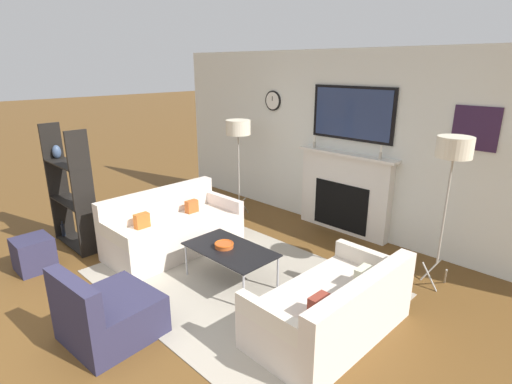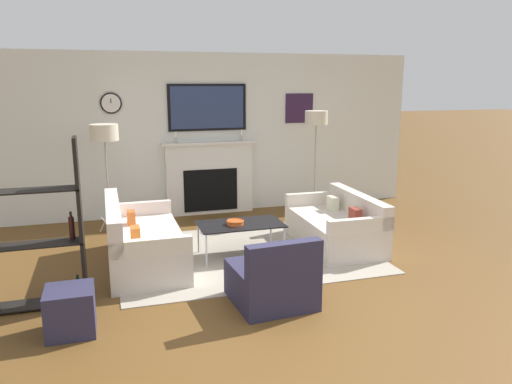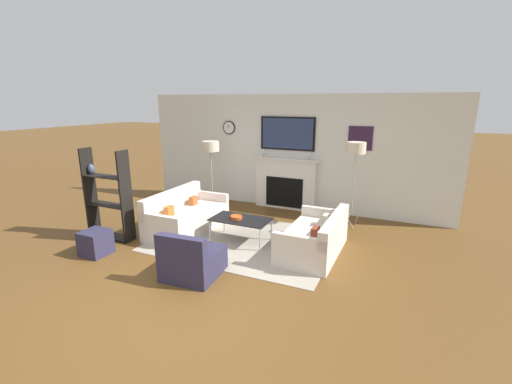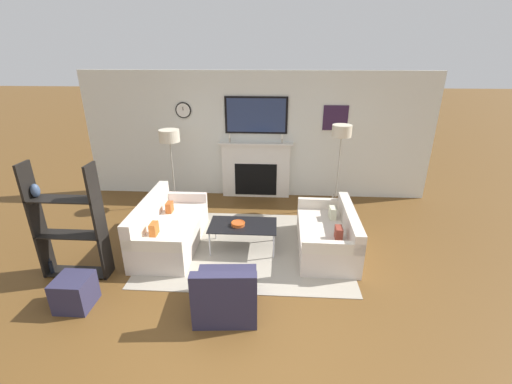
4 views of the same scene
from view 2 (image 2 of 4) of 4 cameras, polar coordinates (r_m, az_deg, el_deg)
name	(u,v)px [view 2 (image 2 of 4)]	position (r m, az deg, el deg)	size (l,w,h in m)	color
ground_plane	(303,323)	(4.88, 5.40, -14.70)	(60.00, 60.00, 0.00)	brown
fireplace_wall	(208,141)	(8.56, -5.52, 5.81)	(7.46, 0.28, 2.70)	silver
area_rug	(245,254)	(6.64, -1.27, -7.05)	(3.26, 2.46, 0.01)	#A29888
couch_left	(141,243)	(6.34, -13.03, -5.73)	(0.88, 1.83, 0.81)	beige
couch_right	(337,227)	(7.01, 9.22, -3.94)	(0.90, 1.63, 0.71)	beige
armchair	(273,281)	(5.14, 1.91, -10.13)	(0.82, 0.84, 0.74)	#2B2944
coffee_table	(240,226)	(6.45, -1.79, -3.85)	(1.09, 0.62, 0.44)	black
decorative_bowl	(235,222)	(6.39, -2.40, -3.46)	(0.23, 0.23, 0.06)	#BF5121
floor_lamp_left	(104,134)	(7.65, -16.95, 6.35)	(0.40, 0.40, 1.63)	#9E998E
floor_lamp_right	(316,120)	(8.35, 6.90, 8.18)	(0.37, 0.37, 1.77)	#9E998E
shelf_unit	(31,230)	(5.37, -24.33, -3.99)	(0.94, 0.28, 1.70)	black
ottoman	(70,311)	(4.90, -20.46, -12.60)	(0.42, 0.42, 0.42)	#2B2944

